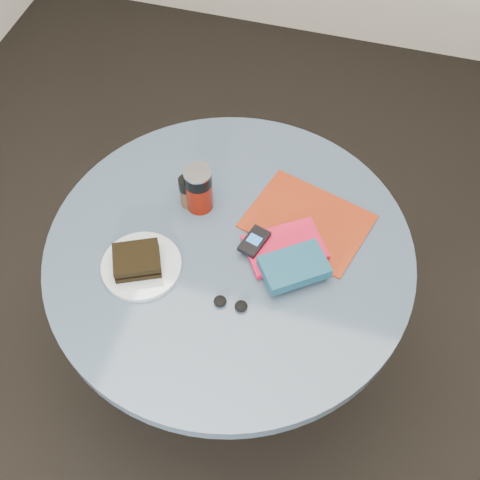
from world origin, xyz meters
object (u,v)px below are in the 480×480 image
(table, at_px, (230,279))
(novel, at_px, (294,267))
(magazine, at_px, (308,221))
(plate, at_px, (141,266))
(sandwich, at_px, (137,260))
(red_book, at_px, (285,247))
(mp3_player, at_px, (254,241))
(soda_can, at_px, (199,189))
(pepper_grinder, at_px, (187,192))
(headphones, at_px, (231,304))

(table, relative_size, novel, 6.02)
(magazine, bearing_deg, plate, -129.50)
(sandwich, height_order, novel, same)
(magazine, xyz_separation_m, red_book, (-0.04, -0.11, 0.01))
(table, bearing_deg, magazine, 37.86)
(plate, bearing_deg, mp3_player, 27.67)
(plate, bearing_deg, sandwich, -158.49)
(sandwich, distance_m, novel, 0.41)
(soda_can, height_order, magazine, soda_can)
(table, bearing_deg, sandwich, -149.64)
(soda_can, relative_size, pepper_grinder, 1.38)
(magazine, relative_size, headphones, 3.63)
(magazine, distance_m, mp3_player, 0.18)
(plate, relative_size, magazine, 0.66)
(novel, bearing_deg, pepper_grinder, 119.99)
(mp3_player, bearing_deg, red_book, 9.76)
(pepper_grinder, distance_m, mp3_player, 0.24)
(red_book, relative_size, novel, 1.23)
(mp3_player, bearing_deg, magazine, 45.80)
(plate, bearing_deg, soda_can, 70.65)
(plate, distance_m, novel, 0.40)
(soda_can, bearing_deg, table, -44.25)
(novel, bearing_deg, sandwich, 156.58)
(red_book, xyz_separation_m, mp3_player, (-0.08, -0.01, 0.02))
(table, distance_m, magazine, 0.29)
(magazine, distance_m, red_book, 0.12)
(pepper_grinder, xyz_separation_m, red_book, (0.30, -0.08, -0.04))
(pepper_grinder, relative_size, mp3_player, 1.03)
(sandwich, height_order, magazine, sandwich)
(plate, xyz_separation_m, novel, (0.39, 0.09, 0.03))
(sandwich, xyz_separation_m, red_book, (0.36, 0.16, -0.02))
(table, xyz_separation_m, mp3_player, (0.06, 0.02, 0.19))
(pepper_grinder, height_order, mp3_player, pepper_grinder)
(magazine, xyz_separation_m, headphones, (-0.13, -0.31, 0.01))
(sandwich, xyz_separation_m, magazine, (0.40, 0.27, -0.03))
(plate, xyz_separation_m, magazine, (0.39, 0.27, -0.00))
(novel, xyz_separation_m, headphones, (-0.13, -0.13, -0.03))
(pepper_grinder, relative_size, magazine, 0.32)
(plate, distance_m, mp3_player, 0.31)
(table, relative_size, plate, 4.73)
(table, relative_size, mp3_player, 9.82)
(magazine, bearing_deg, mp3_player, -117.92)
(sandwich, distance_m, headphones, 0.27)
(novel, bearing_deg, soda_can, 117.25)
(sandwich, bearing_deg, magazine, 34.01)
(table, relative_size, magazine, 3.11)
(magazine, xyz_separation_m, mp3_player, (-0.12, -0.12, 0.03))
(pepper_grinder, relative_size, novel, 0.63)
(soda_can, relative_size, novel, 0.87)
(mp3_player, relative_size, headphones, 1.15)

